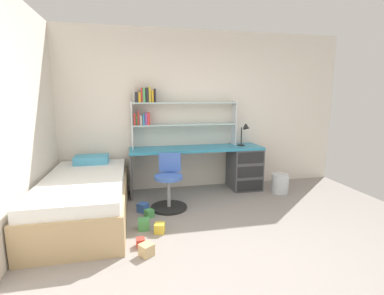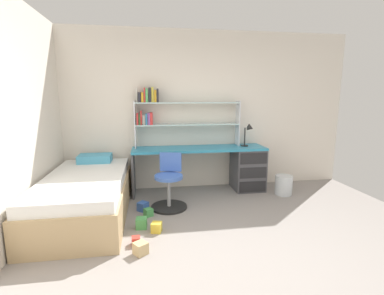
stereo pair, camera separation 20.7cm
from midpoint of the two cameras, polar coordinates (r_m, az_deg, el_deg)
The scene contains 14 objects.
ground_plane at distance 2.93m, azimuth 8.88°, elevation -22.72°, with size 5.42×5.89×0.02m, color gray.
room_shell at distance 3.49m, azimuth -16.22°, elevation 5.93°, with size 5.42×5.89×2.68m.
desk at distance 4.84m, azimuth 6.78°, elevation -3.53°, with size 2.20×0.54×0.76m.
bookshelf_hutch at distance 4.62m, azimuth -6.40°, elevation 7.33°, with size 1.76×0.22×0.98m.
desk_lamp at distance 4.80m, azimuth 9.74°, elevation 3.32°, with size 0.20×0.17×0.38m.
swivel_chair at distance 4.05m, azimuth -6.22°, elevation -8.11°, with size 0.52×0.52×0.78m.
bed_platform at distance 3.99m, azimuth -22.48°, elevation -9.51°, with size 1.05×2.06×0.69m.
waste_bin at distance 4.87m, azimuth 16.43°, elevation -7.10°, with size 0.28×0.28×0.32m, color silver.
toy_block_blue_0 at distance 4.05m, azimuth -11.51°, elevation -11.97°, with size 0.12×0.12×0.12m, color #3860B7.
toy_block_red_1 at distance 3.22m, azimuth -12.41°, elevation -18.48°, with size 0.09×0.09×0.09m, color red.
toy_block_yellow_2 at distance 3.45m, azimuth -8.43°, elevation -16.04°, with size 0.12×0.12×0.12m, color gold.
toy_block_green_3 at distance 3.88m, azimuth -10.32°, elevation -13.14°, with size 0.10×0.10×0.10m, color #479E51.
toy_block_natural_4 at distance 3.05m, azimuth -11.35°, elevation -19.88°, with size 0.12×0.12×0.12m, color tan.
toy_block_green_5 at distance 3.56m, azimuth -11.55°, elevation -15.16°, with size 0.13×0.13×0.13m, color #479E51.
Camera 1 is at (-1.02, -2.27, 1.59)m, focal length 26.03 mm.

